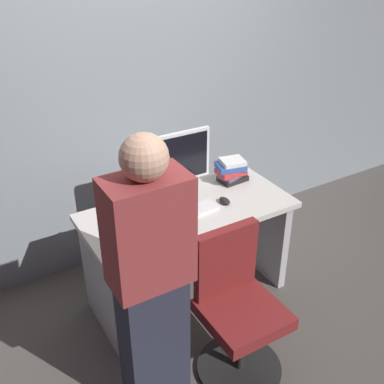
{
  "coord_description": "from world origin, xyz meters",
  "views": [
    {
      "loc": [
        -1.32,
        -2.29,
        2.4
      ],
      "look_at": [
        0.0,
        -0.05,
        0.91
      ],
      "focal_mm": 43.88,
      "sensor_mm": 36.0,
      "label": 1
    }
  ],
  "objects": [
    {
      "name": "person_at_desk",
      "position": [
        -0.58,
        -0.63,
        0.84
      ],
      "size": [
        0.4,
        0.24,
        1.64
      ],
      "color": "#262838",
      "rests_on": "ground"
    },
    {
      "name": "book_stack",
      "position": [
        0.47,
        0.18,
        0.84
      ],
      "size": [
        0.24,
        0.2,
        0.16
      ],
      "color": "black",
      "rests_on": "desk"
    },
    {
      "name": "ground_plane",
      "position": [
        0.0,
        0.0,
        0.0
      ],
      "size": [
        9.0,
        9.0,
        0.0
      ],
      "primitive_type": "plane",
      "color": "#4C4742"
    },
    {
      "name": "desk",
      "position": [
        0.0,
        0.0,
        0.52
      ],
      "size": [
        1.41,
        0.65,
        0.76
      ],
      "color": "beige",
      "rests_on": "ground"
    },
    {
      "name": "mouse",
      "position": [
        0.25,
        -0.07,
        0.77
      ],
      "size": [
        0.06,
        0.1,
        0.03
      ],
      "primitive_type": "ellipsoid",
      "color": "black",
      "rests_on": "desk"
    },
    {
      "name": "keyboard",
      "position": [
        -0.05,
        -0.06,
        0.77
      ],
      "size": [
        0.44,
        0.15,
        0.02
      ],
      "primitive_type": "cube",
      "rotation": [
        0.0,
        0.0,
        0.04
      ],
      "color": "white",
      "rests_on": "desk"
    },
    {
      "name": "cup_near_keyboard",
      "position": [
        -0.36,
        -0.12,
        0.8
      ],
      "size": [
        0.07,
        0.07,
        0.1
      ],
      "primitive_type": "cylinder",
      "color": "#3372B2",
      "rests_on": "desk"
    },
    {
      "name": "cup_by_monitor",
      "position": [
        -0.44,
        0.21,
        0.8
      ],
      "size": [
        0.07,
        0.07,
        0.09
      ],
      "primitive_type": "cylinder",
      "color": "silver",
      "rests_on": "desk"
    },
    {
      "name": "office_chair",
      "position": [
        -0.07,
        -0.68,
        0.43
      ],
      "size": [
        0.52,
        0.52,
        0.94
      ],
      "color": "black",
      "rests_on": "ground"
    },
    {
      "name": "wall_back",
      "position": [
        0.0,
        0.8,
        1.5
      ],
      "size": [
        6.4,
        0.1,
        3.0
      ],
      "primitive_type": "cube",
      "color": "gray",
      "rests_on": "ground"
    },
    {
      "name": "monitor",
      "position": [
        0.01,
        0.21,
        1.01
      ],
      "size": [
        0.54,
        0.14,
        0.46
      ],
      "color": "silver",
      "rests_on": "desk"
    }
  ]
}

